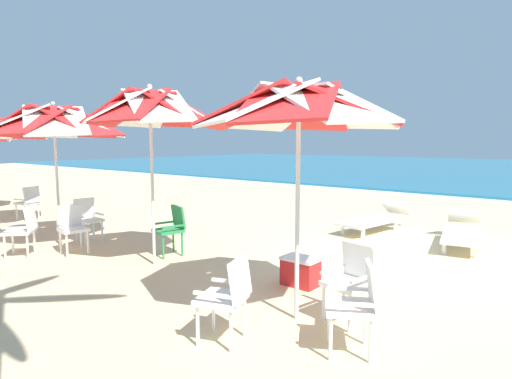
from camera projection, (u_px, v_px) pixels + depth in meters
name	position (u px, v px, depth m)	size (l,w,h in m)	color
ground_plane	(416.00, 259.00, 7.03)	(80.00, 80.00, 0.00)	beige
surf_foam	(503.00, 201.00, 13.87)	(80.00, 0.70, 0.01)	white
beach_umbrella_0	(299.00, 109.00, 4.41)	(2.28, 2.28, 2.66)	silver
plastic_chair_0	(228.00, 294.00, 4.07)	(0.58, 0.56, 0.87)	white
plastic_chair_1	(357.00, 302.00, 3.87)	(0.62, 0.61, 0.87)	white
plastic_chair_2	(351.00, 277.00, 4.57)	(0.52, 0.54, 0.87)	white
beach_umbrella_1	(150.00, 110.00, 6.47)	(2.16, 2.16, 2.87)	silver
plastic_chair_3	(172.00, 227.00, 7.26)	(0.54, 0.56, 0.87)	#2D8C4C
beach_umbrella_2	(54.00, 123.00, 7.75)	(2.61, 2.61, 2.73)	silver
plastic_chair_4	(72.00, 226.00, 7.37)	(0.53, 0.51, 0.87)	white
plastic_chair_5	(23.00, 228.00, 7.16)	(0.63, 0.63, 0.87)	white
plastic_chair_6	(87.00, 217.00, 8.22)	(0.49, 0.46, 0.87)	white
plastic_chair_7	(29.00, 201.00, 10.50)	(0.55, 0.53, 0.87)	white
sun_lounger_1	(462.00, 231.00, 7.95)	(1.03, 2.23, 0.62)	white
sun_lounger_2	(375.00, 219.00, 9.24)	(0.97, 2.22, 0.62)	white
cooler_box	(300.00, 271.00, 5.74)	(0.50, 0.34, 0.40)	red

